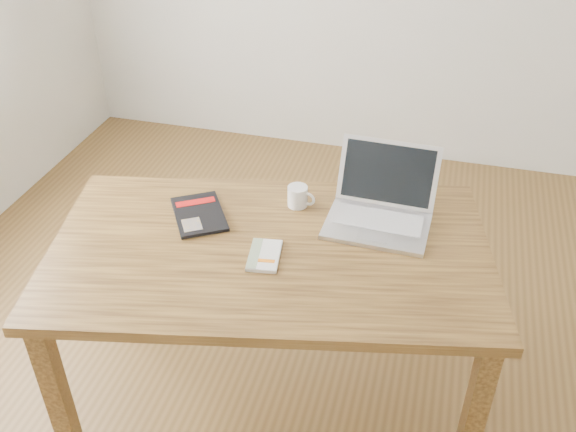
% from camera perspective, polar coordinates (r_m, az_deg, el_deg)
% --- Properties ---
extents(room, '(4.04, 4.04, 2.70)m').
position_cam_1_polar(room, '(2.03, 0.66, 12.96)').
color(room, brown).
rests_on(room, ground).
extents(desk, '(1.68, 1.17, 0.75)m').
position_cam_1_polar(desk, '(2.29, -1.60, -4.54)').
color(desk, brown).
rests_on(desk, ground).
extents(white_guidebook, '(0.13, 0.18, 0.02)m').
position_cam_1_polar(white_guidebook, '(2.19, -2.12, -3.53)').
color(white_guidebook, beige).
rests_on(white_guidebook, desk).
extents(black_guidebook, '(0.29, 0.31, 0.01)m').
position_cam_1_polar(black_guidebook, '(2.41, -7.92, 0.17)').
color(black_guidebook, black).
rests_on(black_guidebook, desk).
extents(laptop, '(0.38, 0.37, 0.25)m').
position_cam_1_polar(laptop, '(2.37, 8.25, 0.80)').
color(laptop, silver).
rests_on(laptop, desk).
extents(coffee_mug, '(0.11, 0.08, 0.08)m').
position_cam_1_polar(coffee_mug, '(2.42, 0.92, 1.79)').
color(coffee_mug, white).
rests_on(coffee_mug, desk).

